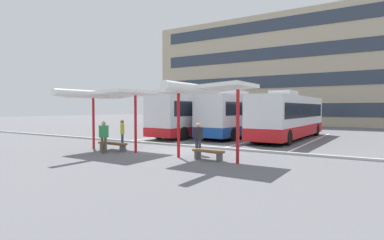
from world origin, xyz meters
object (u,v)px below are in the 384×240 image
(coach_bus_0, at_px, (199,115))
(waiting_passenger_2, at_px, (122,132))
(coach_bus_1, at_px, (241,116))
(waiting_passenger_1, at_px, (198,136))
(bench_0, at_px, (113,144))
(waiting_shelter_1, at_px, (204,91))
(coach_bus_2, at_px, (289,117))
(bench_1, at_px, (208,153))
(waiting_shelter_0, at_px, (109,96))
(waiting_passenger_0, at_px, (104,135))

(coach_bus_0, height_order, waiting_passenger_2, coach_bus_0)
(coach_bus_1, bearing_deg, coach_bus_0, -164.28)
(coach_bus_0, bearing_deg, waiting_passenger_1, -59.73)
(coach_bus_0, distance_m, bench_0, 10.74)
(waiting_shelter_1, bearing_deg, coach_bus_0, 121.41)
(bench_0, bearing_deg, waiting_passenger_2, 109.67)
(coach_bus_2, distance_m, waiting_passenger_2, 12.70)
(bench_0, bearing_deg, waiting_passenger_1, 14.03)
(coach_bus_1, distance_m, coach_bus_2, 3.85)
(waiting_shelter_1, xyz_separation_m, bench_1, (0.00, 0.43, -2.77))
(coach_bus_0, bearing_deg, waiting_shelter_0, -86.19)
(coach_bus_1, xyz_separation_m, bench_0, (-2.65, -11.57, -1.38))
(coach_bus_0, distance_m, bench_1, 12.52)
(coach_bus_0, height_order, coach_bus_1, coach_bus_0)
(coach_bus_0, distance_m, waiting_passenger_1, 10.94)
(waiting_passenger_0, bearing_deg, coach_bus_1, 79.47)
(bench_1, bearing_deg, coach_bus_0, 122.43)
(waiting_shelter_0, xyz_separation_m, waiting_shelter_1, (5.95, -0.11, 0.08))
(coach_bus_0, xyz_separation_m, waiting_passenger_0, (1.05, -11.54, -0.81))
(coach_bus_0, relative_size, bench_1, 7.13)
(waiting_shelter_0, bearing_deg, bench_0, 90.00)
(waiting_shelter_1, xyz_separation_m, waiting_passenger_1, (-1.17, 1.50, -2.18))
(bench_0, xyz_separation_m, waiting_passenger_0, (0.33, -0.92, 0.62))
(bench_1, relative_size, waiting_passenger_2, 0.95)
(waiting_shelter_1, distance_m, waiting_passenger_0, 6.05)
(coach_bus_1, distance_m, bench_0, 11.95)
(bench_0, relative_size, waiting_shelter_1, 0.45)
(waiting_passenger_2, bearing_deg, bench_1, -9.51)
(coach_bus_2, bearing_deg, waiting_shelter_1, -92.57)
(coach_bus_1, bearing_deg, waiting_passenger_0, -100.53)
(waiting_shelter_1, bearing_deg, bench_0, 177.05)
(waiting_passenger_1, bearing_deg, waiting_passenger_2, -179.91)
(coach_bus_2, height_order, waiting_shelter_0, coach_bus_2)
(waiting_shelter_1, distance_m, waiting_passenger_2, 6.89)
(waiting_shelter_0, bearing_deg, coach_bus_0, 93.81)
(coach_bus_0, xyz_separation_m, coach_bus_1, (3.37, 0.95, -0.05))
(coach_bus_0, relative_size, waiting_shelter_1, 2.57)
(coach_bus_2, distance_m, bench_1, 11.78)
(waiting_shelter_0, bearing_deg, bench_1, 3.05)
(waiting_passenger_2, bearing_deg, waiting_shelter_0, -72.96)
(bench_0, bearing_deg, waiting_passenger_0, -70.23)
(bench_0, distance_m, waiting_passenger_1, 4.96)
(coach_bus_2, distance_m, bench_0, 13.55)
(bench_0, height_order, waiting_shelter_1, waiting_shelter_1)
(coach_bus_0, bearing_deg, waiting_passenger_2, -88.20)
(coach_bus_2, relative_size, bench_1, 7.45)
(bench_0, relative_size, waiting_passenger_1, 1.23)
(waiting_shelter_1, relative_size, bench_1, 2.78)
(waiting_shelter_0, relative_size, bench_1, 3.37)
(waiting_shelter_0, relative_size, waiting_passenger_1, 3.30)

